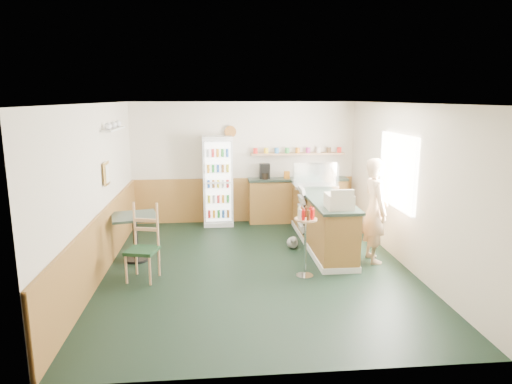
{
  "coord_description": "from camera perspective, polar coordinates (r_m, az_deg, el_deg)",
  "views": [
    {
      "loc": [
        -0.67,
        -7.16,
        2.79
      ],
      "look_at": [
        0.05,
        0.6,
        1.17
      ],
      "focal_mm": 32.0,
      "sensor_mm": 36.0,
      "label": 1
    }
  ],
  "objects": [
    {
      "name": "service_counter",
      "position": [
        8.8,
        8.18,
        -3.73
      ],
      "size": [
        0.68,
        3.01,
        1.01
      ],
      "color": "olive",
      "rests_on": "ground"
    },
    {
      "name": "room_envelope",
      "position": [
        8.01,
        -2.07,
        2.64
      ],
      "size": [
        5.04,
        6.02,
        2.72
      ],
      "color": "beige",
      "rests_on": "ground"
    },
    {
      "name": "dog_doorstop",
      "position": [
        8.64,
        4.59,
        -6.27
      ],
      "size": [
        0.22,
        0.28,
        0.26
      ],
      "rotation": [
        0.0,
        0.0,
        -0.23
      ],
      "color": "gray",
      "rests_on": "ground"
    },
    {
      "name": "ground",
      "position": [
        7.72,
        0.03,
        -9.45
      ],
      "size": [
        6.0,
        6.0,
        0.0
      ],
      "primitive_type": "plane",
      "color": "black",
      "rests_on": "ground"
    },
    {
      "name": "shopkeeper",
      "position": [
        8.03,
        14.65,
        -2.26
      ],
      "size": [
        0.44,
        0.61,
        1.8
      ],
      "primitive_type": "imported",
      "rotation": [
        0.0,
        0.0,
        1.59
      ],
      "color": "tan",
      "rests_on": "ground"
    },
    {
      "name": "back_counter",
      "position": [
        10.38,
        5.14,
        -0.77
      ],
      "size": [
        2.24,
        0.42,
        1.69
      ],
      "color": "olive",
      "rests_on": "ground"
    },
    {
      "name": "condiment_stand",
      "position": [
        7.17,
        6.22,
        -4.84
      ],
      "size": [
        0.35,
        0.35,
        1.11
      ],
      "rotation": [
        0.0,
        0.0,
        -0.04
      ],
      "color": "silver",
      "rests_on": "ground"
    },
    {
      "name": "newspaper_rack",
      "position": [
        8.81,
        5.74,
        -2.22
      ],
      "size": [
        0.09,
        0.45,
        0.89
      ],
      "color": "black",
      "rests_on": "ground"
    },
    {
      "name": "cafe_table",
      "position": [
        8.15,
        -14.9,
        -4.45
      ],
      "size": [
        0.89,
        0.89,
        0.81
      ],
      "rotation": [
        0.0,
        0.0,
        0.23
      ],
      "color": "black",
      "rests_on": "ground"
    },
    {
      "name": "drinks_fridge",
      "position": [
        10.07,
        -4.77,
        1.36
      ],
      "size": [
        0.65,
        0.54,
        1.97
      ],
      "color": "silver",
      "rests_on": "ground"
    },
    {
      "name": "cafe_chair",
      "position": [
        7.34,
        -14.0,
        -5.8
      ],
      "size": [
        0.54,
        0.54,
        1.19
      ],
      "rotation": [
        0.0,
        0.0,
        -0.25
      ],
      "color": "black",
      "rests_on": "ground"
    },
    {
      "name": "cash_register",
      "position": [
        7.56,
        10.33,
        -1.14
      ],
      "size": [
        0.41,
        0.44,
        0.24
      ],
      "primitive_type": "cube",
      "rotation": [
        0.0,
        0.0,
        0.0
      ],
      "color": "beige",
      "rests_on": "service_counter"
    },
    {
      "name": "display_case",
      "position": [
        9.24,
        7.41,
        2.08
      ],
      "size": [
        0.87,
        0.45,
        0.49
      ],
      "color": "silver",
      "rests_on": "service_counter"
    }
  ]
}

